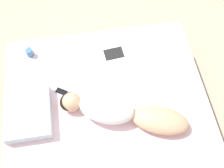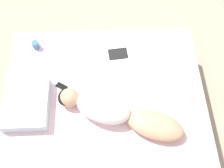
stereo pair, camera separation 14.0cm
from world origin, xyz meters
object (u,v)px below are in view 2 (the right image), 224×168
Objects in this scene: person at (115,112)px; cell_phone at (62,87)px; coffee_mug at (36,45)px; open_magazine at (120,62)px.

cell_phone is (0.33, 0.53, -0.10)m from person.
cell_phone is at bearing -149.04° from coffee_mug.
open_magazine is 2.94× the size of cell_phone.
person is at bearing -90.84° from cell_phone.
person is at bearing 166.94° from open_magazine.
person is 1.17m from coffee_mug.
person is 0.63m from cell_phone.
person reaches higher than coffee_mug.
coffee_mug is (0.23, 0.90, 0.04)m from open_magazine.
person reaches higher than open_magazine.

